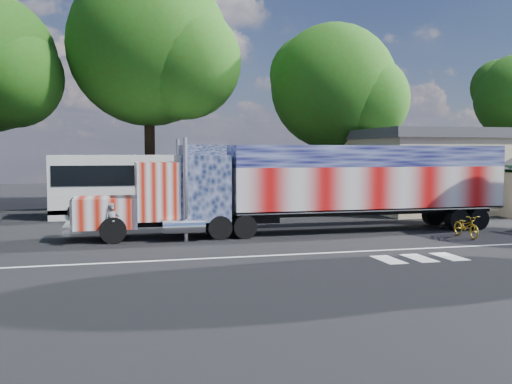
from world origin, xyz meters
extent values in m
plane|color=black|center=(0.00, 0.00, 0.00)|extent=(100.00, 100.00, 0.00)
cube|color=silver|center=(0.00, -3.00, 0.01)|extent=(30.00, 0.15, 0.01)
cube|color=silver|center=(2.80, -4.80, 0.01)|extent=(0.70, 1.60, 0.01)
cube|color=silver|center=(4.00, -4.80, 0.01)|extent=(0.70, 1.60, 0.01)
cube|color=silver|center=(5.20, -4.80, 0.01)|extent=(0.70, 1.60, 0.01)
cube|color=black|center=(-3.64, 2.36, 0.70)|extent=(8.95, 0.99, 0.30)
cube|color=#DC867C|center=(-6.82, 2.36, 1.19)|extent=(2.58, 2.19, 1.29)
cube|color=silver|center=(-8.17, 2.36, 1.19)|extent=(0.12, 1.89, 1.15)
cube|color=silver|center=(-8.37, 2.36, 0.55)|extent=(0.30, 2.49, 0.36)
cube|color=#DC867C|center=(-4.64, 2.36, 2.09)|extent=(1.79, 2.49, 2.49)
cube|color=black|center=(-5.48, 2.36, 2.54)|extent=(0.06, 2.09, 0.89)
cube|color=#4A557C|center=(-2.65, 2.36, 2.19)|extent=(2.19, 2.49, 2.88)
cube|color=#4A557C|center=(-2.65, 2.36, 3.83)|extent=(1.79, 2.39, 0.50)
cylinder|color=silver|center=(-3.54, 3.67, 2.19)|extent=(0.20, 0.20, 4.37)
cylinder|color=silver|center=(-3.54, 1.05, 2.19)|extent=(0.20, 0.20, 4.37)
cylinder|color=silver|center=(-3.64, 3.65, 0.65)|extent=(1.79, 0.66, 0.66)
cylinder|color=silver|center=(-3.64, 1.07, 0.65)|extent=(1.79, 0.66, 0.66)
cylinder|color=black|center=(-6.53, 1.26, 0.55)|extent=(1.09, 0.35, 1.09)
cylinder|color=black|center=(-6.53, 3.45, 0.55)|extent=(1.09, 0.35, 1.09)
cylinder|color=black|center=(-2.05, 1.31, 0.52)|extent=(1.03, 0.55, 1.03)
cylinder|color=black|center=(-2.05, 3.40, 0.52)|extent=(1.03, 0.55, 1.03)
cylinder|color=black|center=(-0.96, 1.31, 0.52)|extent=(1.03, 0.55, 1.03)
cylinder|color=black|center=(-0.96, 3.40, 0.52)|extent=(1.03, 0.55, 1.03)
cube|color=black|center=(5.30, 2.36, 0.94)|extent=(12.92, 1.09, 0.30)
cube|color=#D07070|center=(5.30, 2.36, 2.09)|extent=(13.32, 2.58, 1.99)
cube|color=#454A87|center=(5.30, 2.36, 3.58)|extent=(13.32, 2.58, 0.99)
cube|color=silver|center=(5.30, 2.36, 1.09)|extent=(13.32, 2.58, 0.12)
cube|color=silver|center=(11.98, 2.36, 2.58)|extent=(0.04, 2.49, 2.88)
cylinder|color=black|center=(9.58, 1.31, 0.52)|extent=(1.03, 0.55, 1.03)
cylinder|color=black|center=(9.58, 3.40, 0.52)|extent=(1.03, 0.55, 1.03)
cylinder|color=black|center=(10.67, 1.31, 0.52)|extent=(1.03, 0.55, 1.03)
cylinder|color=black|center=(10.67, 3.40, 0.52)|extent=(1.03, 0.55, 1.03)
cube|color=silver|center=(-3.77, 11.13, 1.80)|extent=(12.33, 2.67, 3.60)
cube|color=black|center=(-3.77, 11.13, 2.47)|extent=(11.92, 2.73, 1.13)
cube|color=black|center=(-3.77, 11.13, 0.46)|extent=(12.33, 2.67, 0.26)
cube|color=black|center=(-9.94, 11.13, 1.95)|extent=(0.06, 2.36, 1.44)
cylinder|color=black|center=(-8.39, 9.84, 0.51)|extent=(1.03, 0.31, 1.03)
cylinder|color=black|center=(-8.39, 12.41, 0.51)|extent=(1.03, 0.31, 1.03)
cylinder|color=black|center=(-0.69, 9.84, 0.51)|extent=(1.03, 0.31, 1.03)
cylinder|color=black|center=(-0.69, 12.41, 0.51)|extent=(1.03, 0.31, 1.03)
cylinder|color=black|center=(0.24, 9.84, 0.51)|extent=(1.03, 0.31, 1.03)
cylinder|color=black|center=(0.24, 12.41, 0.51)|extent=(1.03, 0.31, 1.03)
cube|color=#C6B694|center=(20.00, 11.00, 2.30)|extent=(22.00, 10.00, 4.60)
cube|color=#46464B|center=(20.00, 11.00, 4.90)|extent=(22.40, 10.40, 0.60)
cube|color=#1E5926|center=(12.00, 5.96, 2.40)|extent=(1.60, 0.08, 1.20)
cube|color=#1E5926|center=(16.00, 5.96, 2.40)|extent=(1.60, 0.08, 1.20)
imported|color=slate|center=(-6.55, 1.25, 0.84)|extent=(0.65, 0.47, 1.68)
imported|color=gold|center=(8.63, -0.81, 0.50)|extent=(0.74, 1.91, 0.99)
sphere|color=#225614|center=(26.63, 20.94, 9.45)|extent=(4.87, 4.87, 4.87)
sphere|color=#225614|center=(-12.46, 16.34, 8.44)|extent=(6.28, 6.28, 6.28)
cylinder|color=black|center=(-3.99, 16.47, 4.35)|extent=(0.70, 0.70, 8.70)
sphere|color=#225614|center=(-3.99, 16.47, 10.87)|extent=(10.73, 10.73, 10.73)
sphere|color=#225614|center=(-1.84, 14.86, 9.63)|extent=(7.51, 7.51, 7.51)
sphere|color=#225614|center=(-5.60, 18.08, 12.12)|extent=(6.97, 6.97, 6.97)
cylinder|color=black|center=(8.83, 15.38, 3.36)|extent=(0.70, 0.70, 6.71)
sphere|color=#225614|center=(8.83, 15.38, 8.39)|extent=(8.88, 8.88, 8.88)
sphere|color=#225614|center=(10.61, 14.05, 7.43)|extent=(6.21, 6.21, 6.21)
sphere|color=#225614|center=(7.50, 16.72, 9.35)|extent=(5.77, 5.77, 5.77)
camera|label=1|loc=(-6.57, -22.75, 3.76)|focal=40.00mm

